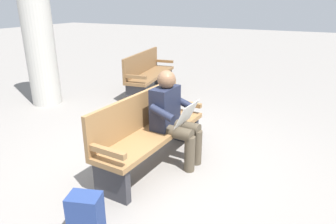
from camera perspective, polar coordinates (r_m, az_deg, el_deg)
ground_plane at (r=3.90m, az=-2.64°, el=-9.79°), size 40.00×40.00×0.00m
bench_near at (r=3.73m, az=-3.67°, el=-3.38°), size 1.83×0.60×0.90m
person_seated at (r=3.71m, az=0.96°, el=-0.68°), size 0.59×0.59×1.18m
backpack at (r=2.88m, az=-15.13°, el=-18.12°), size 0.30×0.33×0.40m
bench_far at (r=6.74m, az=-3.78°, el=7.34°), size 1.85×0.74×0.90m
support_pillar at (r=6.35m, az=-23.68°, el=16.61°), size 0.56×0.56×3.46m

